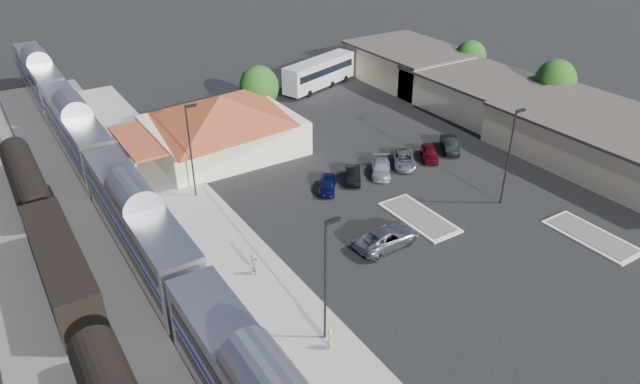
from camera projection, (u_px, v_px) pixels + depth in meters
ground at (398, 243)px, 46.38m from camera, size 280.00×280.00×0.00m
railbed at (110, 277)px, 42.37m from camera, size 16.00×100.00×0.12m
platform at (232, 252)px, 45.11m from camera, size 5.50×92.00×0.18m
passenger_train at (139, 226)px, 43.24m from camera, size 3.00×104.00×5.55m
freight_cars at (61, 269)px, 40.16m from camera, size 2.80×46.00×4.00m
station_depot at (222, 123)px, 60.35m from camera, size 18.35×12.24×6.20m
buildings_east at (504, 101)px, 68.92m from camera, size 14.40×51.40×4.80m
traffic_island_south at (419, 217)px, 49.68m from camera, size 3.30×7.50×0.21m
traffic_island_north at (592, 236)px, 47.02m from camera, size 3.30×7.50×0.21m
lamp_plat_s at (327, 272)px, 34.24m from camera, size 1.08×0.25×9.00m
lamp_plat_n at (191, 144)px, 50.42m from camera, size 1.08×0.25×9.00m
lamp_lot at (510, 150)px, 49.45m from camera, size 1.08×0.25×9.00m
tree_east_b at (555, 82)px, 69.10m from camera, size 4.94×4.94×6.96m
tree_east_c at (470, 58)px, 79.62m from camera, size 4.41×4.41×6.21m
tree_depot at (259, 87)px, 67.88m from camera, size 4.71×4.71×6.63m
suv at (387, 237)px, 45.65m from camera, size 5.92×3.06×1.59m
coach_bus at (319, 72)px, 78.79m from camera, size 12.74×6.63×4.02m
person_a at (330, 338)px, 35.49m from camera, size 0.47×0.64×1.62m
person_b at (254, 265)px, 42.01m from camera, size 0.66×0.84×1.72m
parked_car_a at (327, 184)px, 53.71m from camera, size 3.54×4.01×1.31m
parked_car_b at (353, 175)px, 55.44m from camera, size 3.30×4.03×1.29m
parked_car_c at (381, 168)px, 56.72m from camera, size 4.16×4.68×1.30m
parked_car_d at (404, 159)px, 58.44m from camera, size 4.39×5.11×1.31m
parked_car_e at (429, 153)px, 59.71m from camera, size 3.56×4.16×1.35m
parked_car_f at (450, 145)px, 61.41m from camera, size 3.70×4.43×1.43m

